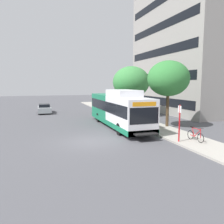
% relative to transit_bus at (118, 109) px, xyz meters
% --- Properties ---
extents(ground_plane, '(120.00, 120.00, 0.00)m').
position_rel_transit_bus_xyz_m(ground_plane, '(-3.88, 3.13, -1.70)').
color(ground_plane, '#4C4C51').
extents(sidewalk_curb, '(3.00, 56.00, 0.14)m').
position_rel_transit_bus_xyz_m(sidewalk_curb, '(3.12, 1.13, -1.63)').
color(sidewalk_curb, '#A8A399').
rests_on(sidewalk_curb, ground).
extents(transit_bus, '(2.58, 12.25, 3.65)m').
position_rel_transit_bus_xyz_m(transit_bus, '(0.00, 0.00, 0.00)').
color(transit_bus, white).
rests_on(transit_bus, ground).
extents(bus_stop_sign_pole, '(0.10, 0.36, 2.60)m').
position_rel_transit_bus_xyz_m(bus_stop_sign_pole, '(1.97, -7.26, -0.05)').
color(bus_stop_sign_pole, red).
rests_on(bus_stop_sign_pole, sidewalk_curb).
extents(bicycle_parked, '(0.52, 1.76, 1.02)m').
position_rel_transit_bus_xyz_m(bicycle_parked, '(3.17, -7.51, -1.14)').
color(bicycle_parked, black).
rests_on(bicycle_parked, sidewalk_curb).
extents(street_tree_near_stop, '(3.93, 3.93, 6.23)m').
position_rel_transit_bus_xyz_m(street_tree_near_stop, '(4.32, -1.92, 2.98)').
color(street_tree_near_stop, '#4C3823').
rests_on(street_tree_near_stop, sidewalk_curb).
extents(street_tree_mid_block, '(4.68, 4.68, 6.27)m').
position_rel_transit_bus_xyz_m(street_tree_mid_block, '(3.94, 6.13, 2.72)').
color(street_tree_mid_block, '#4C3823').
rests_on(street_tree_mid_block, sidewalk_curb).
extents(parked_car_far_lane, '(1.80, 4.50, 1.33)m').
position_rel_transit_bus_xyz_m(parked_car_far_lane, '(-6.63, 13.11, -1.04)').
color(parked_car_far_lane, '#93999E').
rests_on(parked_car_far_lane, ground).
extents(apartment_tower_backdrop, '(10.87, 18.33, 31.20)m').
position_rel_transit_bus_xyz_m(apartment_tower_backdrop, '(14.58, 8.55, 13.89)').
color(apartment_tower_backdrop, gray).
rests_on(apartment_tower_backdrop, ground).
extents(lattice_comm_tower, '(1.10, 1.10, 27.70)m').
position_rel_transit_bus_xyz_m(lattice_comm_tower, '(20.13, 26.00, 7.47)').
color(lattice_comm_tower, '#B7B7BC').
rests_on(lattice_comm_tower, ground).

